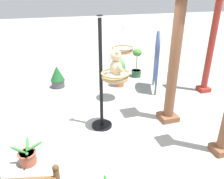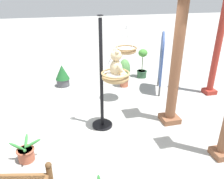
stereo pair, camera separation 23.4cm
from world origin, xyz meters
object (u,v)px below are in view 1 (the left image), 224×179
at_px(hanging_basket_with_teddy, 115,77).
at_px(potted_plant_fern_front, 57,77).
at_px(hanging_basket_left_high, 123,50).
at_px(greenhouse_pillar_right, 212,42).
at_px(display_sign_board, 157,57).
at_px(potted_plant_tall_leafy, 27,156).
at_px(display_pole_central, 101,97).
at_px(teddy_bear, 117,65).
at_px(greenhouse_pillar_far_back, 174,64).
at_px(potted_plant_conical_shrub, 120,72).
at_px(potted_plant_small_succulent, 137,64).

distance_m(hanging_basket_with_teddy, potted_plant_fern_front, 2.89).
height_order(hanging_basket_left_high, greenhouse_pillar_right, greenhouse_pillar_right).
relative_size(hanging_basket_with_teddy, potted_plant_fern_front, 1.02).
height_order(potted_plant_fern_front, display_sign_board, display_sign_board).
bearing_deg(potted_plant_tall_leafy, display_pole_central, 116.15).
bearing_deg(teddy_bear, greenhouse_pillar_far_back, 88.82).
height_order(potted_plant_tall_leafy, display_sign_board, display_sign_board).
relative_size(hanging_basket_left_high, greenhouse_pillar_right, 0.23).
xyz_separation_m(hanging_basket_with_teddy, potted_plant_fern_front, (-2.59, -0.97, -0.85)).
relative_size(potted_plant_fern_front, display_sign_board, 0.39).
height_order(teddy_bear, greenhouse_pillar_far_back, greenhouse_pillar_far_back).
height_order(greenhouse_pillar_right, potted_plant_conical_shrub, greenhouse_pillar_right).
distance_m(teddy_bear, greenhouse_pillar_right, 3.20).
xyz_separation_m(greenhouse_pillar_right, potted_plant_small_succulent, (-1.65, -1.42, -1.00)).
relative_size(teddy_bear, potted_plant_tall_leafy, 1.01).
bearing_deg(display_sign_board, hanging_basket_with_teddy, -47.88).
bearing_deg(display_sign_board, potted_plant_conical_shrub, -122.40).
bearing_deg(hanging_basket_with_teddy, potted_plant_fern_front, -159.44).
bearing_deg(potted_plant_fern_front, hanging_basket_left_high, 47.94).
xyz_separation_m(hanging_basket_with_teddy, potted_plant_small_succulent, (-2.70, 1.63, -0.74)).
xyz_separation_m(potted_plant_tall_leafy, display_sign_board, (-2.14, 3.47, 0.84)).
height_order(display_pole_central, hanging_basket_left_high, display_pole_central).
height_order(greenhouse_pillar_far_back, potted_plant_small_succulent, greenhouse_pillar_far_back).
height_order(hanging_basket_with_teddy, potted_plant_conical_shrub, hanging_basket_with_teddy).
bearing_deg(greenhouse_pillar_far_back, potted_plant_small_succulent, 172.49).
distance_m(hanging_basket_left_high, greenhouse_pillar_far_back, 1.40).
bearing_deg(potted_plant_conical_shrub, hanging_basket_left_high, -15.71).
distance_m(hanging_basket_with_teddy, greenhouse_pillar_far_back, 1.27).
bearing_deg(display_pole_central, potted_plant_small_succulent, 143.71).
height_order(hanging_basket_with_teddy, potted_plant_fern_front, hanging_basket_with_teddy).
distance_m(teddy_bear, potted_plant_tall_leafy, 2.27).
bearing_deg(potted_plant_conical_shrub, greenhouse_pillar_right, 64.47).
bearing_deg(teddy_bear, display_pole_central, -118.62).
height_order(greenhouse_pillar_far_back, display_sign_board, greenhouse_pillar_far_back).
distance_m(display_pole_central, greenhouse_pillar_right, 3.50).
bearing_deg(teddy_bear, hanging_basket_left_high, 155.20).
bearing_deg(display_pole_central, potted_plant_tall_leafy, -63.85).
height_order(display_pole_central, potted_plant_fern_front, display_pole_central).
distance_m(greenhouse_pillar_far_back, display_sign_board, 1.67).
distance_m(display_pole_central, potted_plant_fern_front, 2.57).
xyz_separation_m(greenhouse_pillar_right, greenhouse_pillar_far_back, (1.08, -1.78, -0.12)).
distance_m(hanging_basket_with_teddy, potted_plant_conical_shrub, 2.38).
distance_m(hanging_basket_with_teddy, greenhouse_pillar_right, 3.23).
bearing_deg(display_pole_central, potted_plant_conical_shrub, 151.04).
relative_size(hanging_basket_left_high, potted_plant_small_succulent, 0.71).
distance_m(display_pole_central, potted_plant_conical_shrub, 2.25).
bearing_deg(greenhouse_pillar_far_back, potted_plant_conical_shrub, -168.55).
bearing_deg(potted_plant_tall_leafy, teddy_bear, 108.33).
height_order(hanging_basket_with_teddy, potted_plant_small_succulent, hanging_basket_with_teddy).
height_order(potted_plant_conical_shrub, display_sign_board, display_sign_board).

